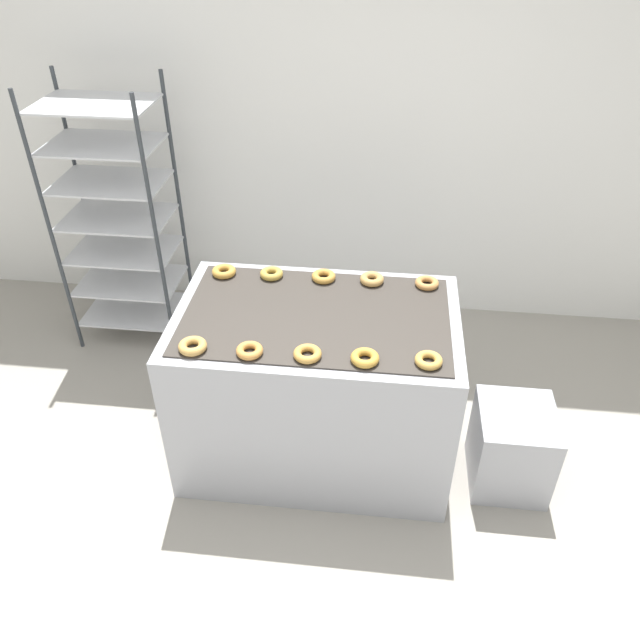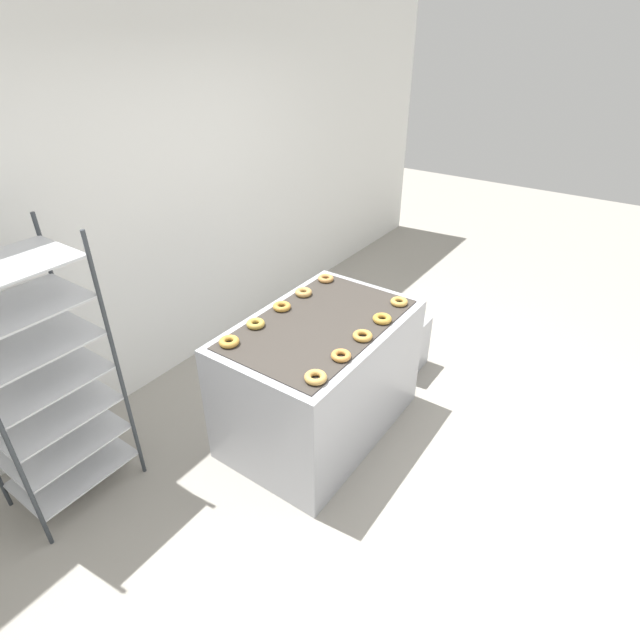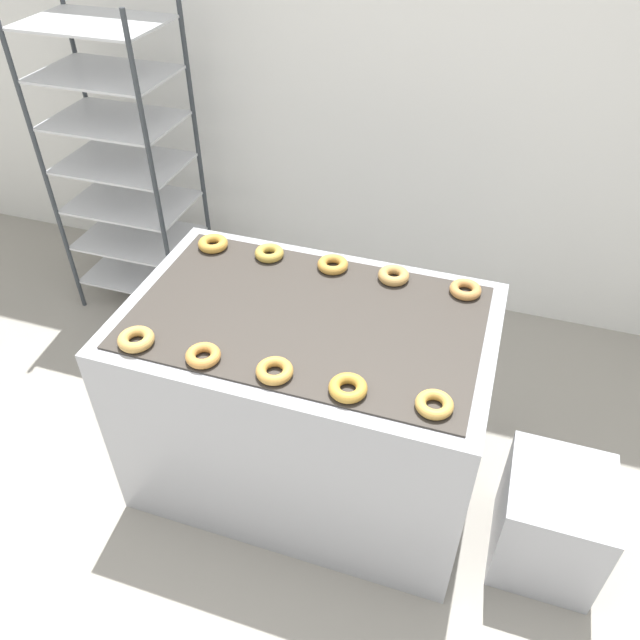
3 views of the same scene
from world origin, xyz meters
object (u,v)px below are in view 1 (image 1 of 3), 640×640
at_px(fryer_machine, 317,385).
at_px(donut_far_left, 272,274).
at_px(donut_far_right, 372,279).
at_px(donut_near_center, 306,354).
at_px(donut_near_rightmost, 429,360).
at_px(donut_far_leftmost, 224,271).
at_px(donut_near_right, 365,358).
at_px(glaze_bin, 511,447).
at_px(donut_far_center, 324,276).
at_px(donut_near_leftmost, 193,346).
at_px(donut_near_left, 250,351).
at_px(baking_rack_cart, 118,218).
at_px(donut_far_rightmost, 427,283).

relative_size(fryer_machine, donut_far_left, 11.44).
bearing_deg(donut_far_right, fryer_machine, -127.91).
relative_size(donut_near_center, donut_near_rightmost, 1.03).
xyz_separation_m(donut_far_leftmost, donut_far_left, (0.24, 0.01, -0.00)).
distance_m(donut_near_right, donut_near_rightmost, 0.27).
relative_size(glaze_bin, donut_far_center, 3.68).
xyz_separation_m(donut_near_leftmost, donut_near_left, (0.25, -0.00, -0.00)).
height_order(donut_near_leftmost, donut_near_left, donut_near_leftmost).
xyz_separation_m(glaze_bin, donut_near_rightmost, (-0.48, -0.19, 0.67)).
xyz_separation_m(donut_near_leftmost, donut_near_rightmost, (1.00, 0.02, -0.00)).
distance_m(fryer_machine, baking_rack_cart, 1.66).
xyz_separation_m(donut_near_leftmost, donut_far_center, (0.50, 0.63, -0.00)).
bearing_deg(donut_near_left, donut_near_right, 0.64).
distance_m(glaze_bin, donut_near_rightmost, 0.84).
bearing_deg(donut_near_left, glaze_bin, 9.73).
bearing_deg(glaze_bin, donut_far_center, 157.01).
height_order(donut_near_left, donut_far_right, donut_far_right).
bearing_deg(donut_near_rightmost, donut_far_center, 129.74).
bearing_deg(donut_near_left, fryer_machine, 52.13).
bearing_deg(donut_near_right, donut_near_left, -179.36).
bearing_deg(donut_near_leftmost, donut_near_rightmost, 1.21).
xyz_separation_m(baking_rack_cart, glaze_bin, (2.31, -1.03, -0.62)).
height_order(fryer_machine, donut_far_center, donut_far_center).
bearing_deg(donut_far_center, donut_far_rightmost, -0.12).
xyz_separation_m(donut_near_left, donut_near_right, (0.49, 0.01, 0.00)).
bearing_deg(baking_rack_cart, donut_far_right, -21.21).
xyz_separation_m(donut_far_center, donut_far_right, (0.24, 0.00, 0.00)).
distance_m(fryer_machine, donut_near_left, 0.61).
bearing_deg(donut_far_rightmost, donut_near_leftmost, -148.17).
bearing_deg(donut_far_rightmost, glaze_bin, -41.46).
distance_m(baking_rack_cart, donut_near_left, 1.64).
relative_size(fryer_machine, donut_near_center, 11.06).
relative_size(donut_near_leftmost, donut_far_center, 1.02).
relative_size(donut_near_left, donut_near_center, 0.96).
distance_m(donut_near_rightmost, donut_far_left, 0.98).
distance_m(donut_near_leftmost, donut_near_right, 0.74).
distance_m(donut_near_right, donut_far_right, 0.62).
height_order(donut_near_center, donut_far_rightmost, same).
distance_m(donut_near_left, donut_near_center, 0.24).
xyz_separation_m(donut_far_leftmost, donut_far_rightmost, (1.03, 0.01, -0.00)).
distance_m(baking_rack_cart, donut_far_rightmost, 1.94).
bearing_deg(donut_far_right, donut_near_center, -111.62).
bearing_deg(glaze_bin, donut_far_right, 150.65).
distance_m(donut_near_right, donut_far_rightmost, 0.68).
xyz_separation_m(donut_far_left, donut_far_right, (0.51, 0.00, 0.00)).
bearing_deg(donut_near_center, glaze_bin, 11.72).
height_order(donut_near_leftmost, donut_near_rightmost, donut_near_leftmost).
bearing_deg(donut_far_left, donut_near_right, -50.70).
height_order(glaze_bin, donut_far_rightmost, donut_far_rightmost).
bearing_deg(baking_rack_cart, donut_near_leftmost, -56.25).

